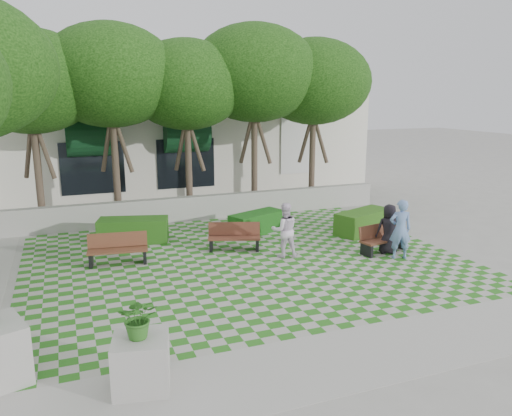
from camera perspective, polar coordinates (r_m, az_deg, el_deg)
name	(u,v)px	position (r m, az deg, el deg)	size (l,w,h in m)	color
ground	(259,272)	(13.41, 0.33, -7.36)	(90.00, 90.00, 0.00)	gray
lawn	(246,261)	(14.29, -1.15, -6.04)	(12.00, 12.00, 0.00)	#2B721E
sidewalk_south	(354,356)	(9.59, 11.16, -16.31)	(16.00, 2.00, 0.01)	#9E9B93
retaining_wall	(199,208)	(18.96, -6.57, 0.04)	(15.00, 0.36, 0.90)	#9E9B93
bench_east	(383,239)	(15.45, 14.27, -3.43)	(1.67, 0.84, 0.84)	#4F2A1B
bench_mid	(234,237)	(15.18, -2.51, -3.35)	(1.66, 1.02, 0.83)	#572B1D
bench_west	(118,249)	(14.47, -15.51, -4.59)	(1.69, 0.76, 0.85)	#58301E
hedge_east	(363,222)	(17.44, 12.15, -1.54)	(2.17, 0.87, 0.76)	#244F15
hedge_midright	(257,222)	(17.09, 0.11, -1.66)	(1.97, 0.79, 0.69)	#154B14
hedge_midleft	(133,230)	(16.48, -13.84, -2.48)	(2.17, 0.87, 0.76)	#205115
planter_front	(141,351)	(8.49, -13.03, -15.67)	(1.04, 1.04, 1.56)	#9E9B93
person_blue	(400,229)	(14.84, 16.16, -2.35)	(0.63, 0.42, 1.74)	#6A8AC2
person_dark	(389,229)	(15.25, 14.93, -2.35)	(0.73, 0.48, 1.49)	black
person_white	(285,230)	(14.46, 3.29, -2.53)	(0.78, 0.61, 1.61)	white
tree_row	(144,78)	(17.87, -12.73, 14.32)	(17.70, 13.40, 7.41)	#47382B
building	(176,136)	(26.46, -9.13, 8.14)	(18.00, 8.92, 5.15)	silver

